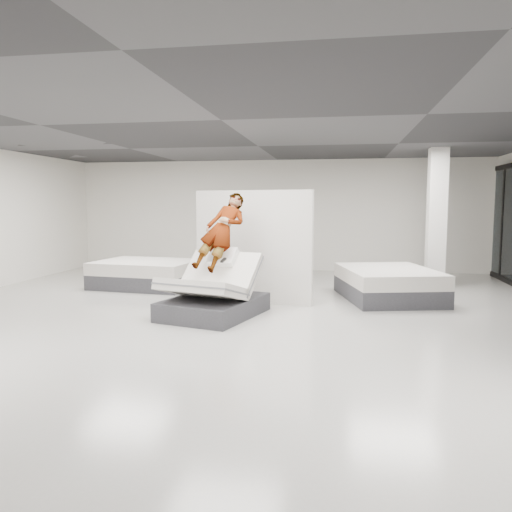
# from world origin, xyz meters

# --- Properties ---
(room) EXTENTS (14.00, 14.04, 3.20)m
(room) POSITION_xyz_m (0.00, 0.00, 1.60)
(room) COLOR #B9B5AE
(room) RESTS_ON ground
(hero_bed) EXTENTS (1.78, 2.09, 1.17)m
(hero_bed) POSITION_xyz_m (-0.33, 0.71, 0.36)
(hero_bed) COLOR #3B3C41
(hero_bed) RESTS_ON floor
(person) EXTENTS (0.99, 1.65, 1.28)m
(person) POSITION_xyz_m (-0.24, 1.03, 1.18)
(person) COLOR slate
(person) RESTS_ON hero_bed
(remote) EXTENTS (0.09, 0.15, 0.08)m
(remote) POSITION_xyz_m (-0.13, 0.63, 0.99)
(remote) COLOR black
(remote) RESTS_ON person
(divider_panel) EXTENTS (2.39, 0.61, 2.20)m
(divider_panel) POSITION_xyz_m (0.13, 2.07, 1.10)
(divider_panel) COLOR silver
(divider_panel) RESTS_ON floor
(flat_bed_right_far) EXTENTS (2.20, 2.61, 0.62)m
(flat_bed_right_far) POSITION_xyz_m (2.80, 2.81, 0.31)
(flat_bed_right_far) COLOR #3B3C41
(flat_bed_right_far) RESTS_ON floor
(flat_bed_left_far) EXTENTS (2.41, 1.92, 0.61)m
(flat_bed_left_far) POSITION_xyz_m (-2.63, 3.42, 0.31)
(flat_bed_left_far) COLOR #3B3C41
(flat_bed_left_far) RESTS_ON floor
(column) EXTENTS (0.40, 0.40, 3.20)m
(column) POSITION_xyz_m (4.00, 4.50, 1.60)
(column) COLOR white
(column) RESTS_ON floor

